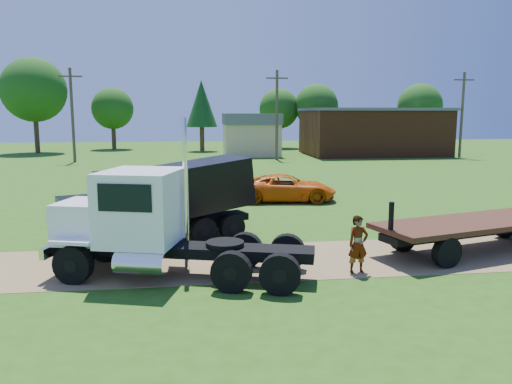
{
  "coord_description": "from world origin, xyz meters",
  "views": [
    {
      "loc": [
        -2.63,
        -15.47,
        4.74
      ],
      "look_at": [
        -0.1,
        4.16,
        1.6
      ],
      "focal_mm": 35.0,
      "sensor_mm": 36.0,
      "label": 1
    }
  ],
  "objects": [
    {
      "name": "utility_poles",
      "position": [
        6.0,
        35.0,
        4.71
      ],
      "size": [
        42.2,
        0.28,
        9.0
      ],
      "color": "#4B3F2A",
      "rests_on": "ground"
    },
    {
      "name": "white_semi_tractor",
      "position": [
        -4.03,
        -0.94,
        1.57
      ],
      "size": [
        7.8,
        4.34,
        4.61
      ],
      "rotation": [
        0.0,
        0.0,
        -0.27
      ],
      "color": "black",
      "rests_on": "ground"
    },
    {
      "name": "orange_pickup",
      "position": [
        2.47,
        10.86,
        0.72
      ],
      "size": [
        5.45,
        2.95,
        1.45
      ],
      "primitive_type": "imported",
      "rotation": [
        0.0,
        0.0,
        1.46
      ],
      "color": "#DB5A0A",
      "rests_on": "ground"
    },
    {
      "name": "tan_shed",
      "position": [
        4.0,
        40.0,
        2.42
      ],
      "size": [
        6.2,
        5.4,
        4.7
      ],
      "color": "tan",
      "rests_on": "ground"
    },
    {
      "name": "tree_row",
      "position": [
        -1.46,
        49.38,
        6.22
      ],
      "size": [
        55.05,
        11.89,
        11.25
      ],
      "color": "#3E2519",
      "rests_on": "ground"
    },
    {
      "name": "black_dump_truck",
      "position": [
        -3.63,
        2.87,
        1.7
      ],
      "size": [
        7.16,
        4.49,
        3.08
      ],
      "rotation": [
        0.0,
        0.0,
        0.38
      ],
      "color": "black",
      "rests_on": "ground"
    },
    {
      "name": "dirt_track",
      "position": [
        0.0,
        0.0,
        0.01
      ],
      "size": [
        120.0,
        4.2,
        0.01
      ],
      "primitive_type": "cube",
      "color": "olive",
      "rests_on": "ground"
    },
    {
      "name": "ground",
      "position": [
        0.0,
        0.0,
        0.0
      ],
      "size": [
        140.0,
        140.0,
        0.0
      ],
      "primitive_type": "plane",
      "color": "#2D5011",
      "rests_on": "ground"
    },
    {
      "name": "spectator_b",
      "position": [
        -5.62,
        8.91,
        0.88
      ],
      "size": [
        0.9,
        0.73,
        1.76
      ],
      "primitive_type": "imported",
      "rotation": [
        0.0,
        0.0,
        3.07
      ],
      "color": "#999999",
      "rests_on": "ground"
    },
    {
      "name": "flatbed_trailer",
      "position": [
        7.19,
        0.21,
        0.86
      ],
      "size": [
        8.13,
        4.38,
        2.0
      ],
      "rotation": [
        0.0,
        0.0,
        0.28
      ],
      "color": "#3A1E12",
      "rests_on": "ground"
    },
    {
      "name": "brick_building",
      "position": [
        18.0,
        40.0,
        2.66
      ],
      "size": [
        15.4,
        10.4,
        5.3
      ],
      "color": "brown",
      "rests_on": "ground"
    },
    {
      "name": "spectator_a",
      "position": [
        2.22,
        -1.58,
        0.87
      ],
      "size": [
        0.69,
        0.51,
        1.75
      ],
      "primitive_type": "imported",
      "rotation": [
        0.0,
        0.0,
        0.16
      ],
      "color": "#999999",
      "rests_on": "ground"
    }
  ]
}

